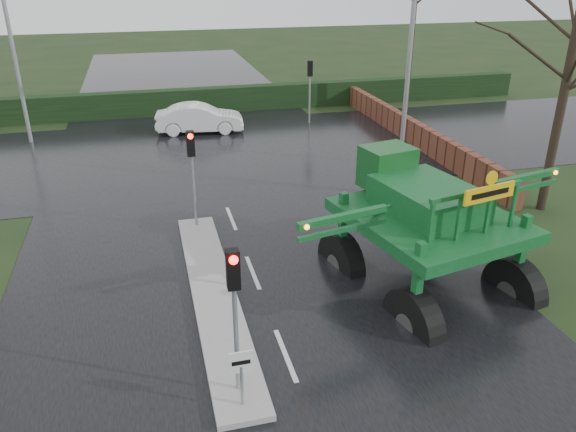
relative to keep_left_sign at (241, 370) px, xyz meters
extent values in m
plane|color=black|center=(1.30, 1.50, -1.06)|extent=(140.00, 140.00, 0.00)
cube|color=black|center=(1.30, 11.50, -1.05)|extent=(14.00, 80.00, 0.02)
cube|color=black|center=(1.30, 17.50, -1.05)|extent=(80.00, 12.00, 0.02)
cube|color=gray|center=(0.00, 4.50, -0.97)|extent=(1.20, 10.00, 0.16)
cube|color=black|center=(1.30, 25.50, -0.31)|extent=(44.00, 0.90, 1.50)
cube|color=#592D1E|center=(11.80, 17.50, -0.46)|extent=(0.40, 20.00, 1.20)
cylinder|color=gray|center=(0.00, 0.00, -0.41)|extent=(0.07, 0.07, 1.00)
cube|color=silver|center=(0.00, 0.00, 0.19)|extent=(0.50, 0.04, 0.50)
cube|color=black|center=(0.00, -0.02, 0.19)|extent=(0.38, 0.01, 0.10)
cylinder|color=gray|center=(0.00, 0.50, 0.69)|extent=(0.10, 0.10, 3.50)
cube|color=black|center=(0.00, 0.50, 2.04)|extent=(0.26, 0.22, 0.85)
sphere|color=#FF0C07|center=(0.00, 0.37, 2.32)|extent=(0.18, 0.18, 0.18)
cylinder|color=gray|center=(0.00, 9.00, 0.69)|extent=(0.10, 0.10, 3.50)
cube|color=black|center=(0.00, 9.00, 2.04)|extent=(0.26, 0.22, 0.85)
sphere|color=#FF0C07|center=(0.00, 8.87, 2.32)|extent=(0.18, 0.18, 0.18)
cylinder|color=gray|center=(7.80, 21.50, 0.69)|extent=(0.10, 0.10, 3.50)
cube|color=black|center=(7.80, 21.50, 2.04)|extent=(0.26, 0.22, 0.85)
sphere|color=#FF0C07|center=(7.80, 21.63, 2.32)|extent=(0.18, 0.18, 0.18)
cylinder|color=gray|center=(9.80, 13.50, 3.94)|extent=(0.20, 0.20, 10.00)
cylinder|color=gray|center=(-7.20, 21.50, 3.94)|extent=(0.20, 0.20, 10.00)
cylinder|color=black|center=(12.80, 7.50, 2.94)|extent=(0.32, 0.32, 8.00)
cylinder|color=black|center=(14.30, 22.50, 3.94)|extent=(0.32, 0.32, 10.00)
cylinder|color=black|center=(2.69, 3.27, -0.07)|extent=(0.94, 2.04, 1.97)
cylinder|color=#595B56|center=(2.69, 3.27, -0.07)|extent=(0.71, 0.80, 0.69)
cube|color=#0D4B1B|center=(2.69, 3.27, 1.16)|extent=(0.26, 0.26, 2.27)
cylinder|color=black|center=(6.17, 4.01, -0.07)|extent=(0.94, 2.04, 1.97)
cylinder|color=#595B56|center=(6.17, 4.01, -0.07)|extent=(0.71, 0.80, 0.69)
cube|color=#0D4B1B|center=(6.17, 4.01, 1.16)|extent=(0.26, 0.26, 2.27)
cylinder|color=black|center=(3.43, -0.20, -0.07)|extent=(0.94, 2.04, 1.97)
cylinder|color=#595B56|center=(3.43, -0.20, -0.07)|extent=(0.71, 0.80, 0.69)
cube|color=#0D4B1B|center=(3.43, -0.20, 1.16)|extent=(0.26, 0.26, 2.27)
cylinder|color=black|center=(6.91, 0.54, -0.07)|extent=(0.94, 2.04, 1.97)
cylinder|color=#595B56|center=(6.91, 0.54, -0.07)|extent=(0.71, 0.80, 0.69)
cube|color=#0D4B1B|center=(6.91, 0.54, 1.16)|extent=(0.26, 0.26, 2.27)
cube|color=#0D4B1B|center=(4.80, 1.91, 1.80)|extent=(5.04, 5.50, 0.35)
cube|color=#0D4B1B|center=(4.76, 2.10, 2.35)|extent=(2.74, 3.35, 0.89)
cube|color=#114B1B|center=(4.35, 4.03, 2.69)|extent=(1.69, 1.47, 1.28)
cube|color=#0D4B1B|center=(5.13, 0.36, 3.23)|extent=(2.92, 0.73, 0.12)
cube|color=#0D4B1B|center=(1.79, 0.86, 2.69)|extent=(2.55, 0.71, 0.18)
sphere|color=orange|center=(0.75, 0.54, 2.69)|extent=(0.14, 0.14, 0.14)
cube|color=#0D4B1B|center=(7.97, 2.18, 2.69)|extent=(2.55, 0.71, 0.18)
sphere|color=orange|center=(9.05, 2.31, 2.69)|extent=(0.14, 0.14, 0.14)
cube|color=#E6AD0C|center=(5.21, -0.02, 3.33)|extent=(1.56, 0.39, 0.39)
cube|color=black|center=(5.21, -0.02, 3.33)|extent=(1.16, 0.26, 0.14)
cylinder|color=#E6AD0C|center=(5.21, -0.02, 3.73)|extent=(0.36, 0.11, 0.36)
imported|color=white|center=(1.49, 21.12, -1.06)|extent=(4.83, 2.19, 1.54)
camera|label=1|loc=(-1.34, -8.93, 7.50)|focal=35.00mm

